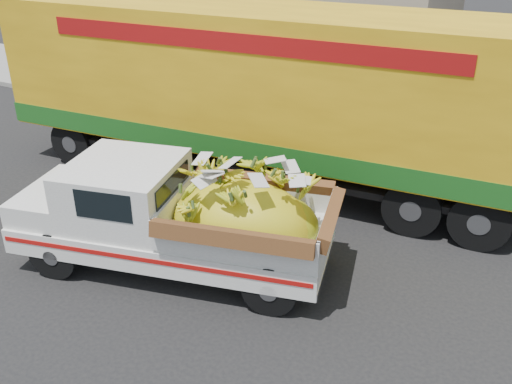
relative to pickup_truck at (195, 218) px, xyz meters
The scene contains 5 objects.
ground 1.07m from the pickup_truck, 119.01° to the right, with size 100.00×100.00×0.00m, color black.
curb 6.18m from the pickup_truck, 91.79° to the left, with size 60.00×0.25×0.15m, color gray.
sidewalk 8.27m from the pickup_truck, 91.33° to the left, with size 60.00×4.00×0.14m, color gray.
pickup_truck is the anchor object (origin of this frame).
semi_trailer 3.89m from the pickup_truck, 100.58° to the left, with size 12.04×3.45×3.80m.
Camera 1 is at (5.05, -6.34, 5.59)m, focal length 40.00 mm.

